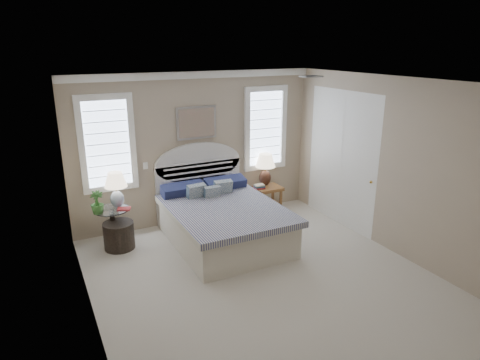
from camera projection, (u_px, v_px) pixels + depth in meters
name	position (u px, v px, depth m)	size (l,w,h in m)	color
floor	(264.00, 280.00, 5.96)	(4.50, 5.00, 0.01)	beige
ceiling	(268.00, 82.00, 5.14)	(4.50, 5.00, 0.01)	white
wall_back	(197.00, 148.00, 7.68)	(4.50, 0.02, 2.70)	tan
wall_left	(85.00, 218.00, 4.59)	(0.02, 5.00, 2.70)	tan
wall_right	(394.00, 167.00, 6.51)	(0.02, 5.00, 2.70)	tan
crown_molding	(195.00, 75.00, 7.26)	(4.50, 0.08, 0.12)	white
hvac_vent	(311.00, 76.00, 6.34)	(0.30, 0.20, 0.02)	#B2B2B2
switch_plate	(145.00, 166.00, 7.32)	(0.08, 0.01, 0.12)	white
window_left	(107.00, 144.00, 6.92)	(0.90, 0.06, 1.60)	silver
window_right	(265.00, 128.00, 8.19)	(0.90, 0.06, 1.60)	silver
painting	(197.00, 123.00, 7.50)	(0.74, 0.04, 0.58)	silver
closet_door	(341.00, 159.00, 7.57)	(0.02, 1.80, 2.40)	white
bed	(221.00, 218.00, 7.08)	(1.72, 2.28, 1.47)	beige
side_table_left	(113.00, 223.00, 6.88)	(0.56, 0.56, 0.63)	black
nightstand_right	(268.00, 194.00, 8.23)	(0.50, 0.40, 0.53)	brown
floor_pot	(119.00, 235.00, 6.83)	(0.48, 0.48, 0.44)	black
lamp_left	(116.00, 186.00, 6.81)	(0.43, 0.43, 0.58)	white
lamp_right	(265.00, 166.00, 8.21)	(0.50, 0.50, 0.62)	black
potted_plant	(97.00, 203.00, 6.58)	(0.20, 0.20, 0.36)	#33732E
books_left	(124.00, 209.00, 6.78)	(0.24, 0.20, 0.03)	#A7292F
books_right	(259.00, 187.00, 8.08)	(0.22, 0.17, 0.08)	#A7292F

